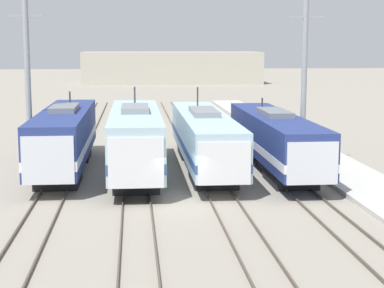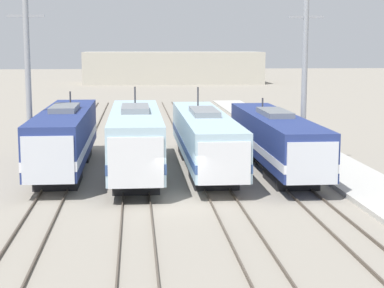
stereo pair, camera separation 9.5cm
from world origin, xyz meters
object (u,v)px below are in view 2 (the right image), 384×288
Objects in this scene: locomotive_far_right at (276,140)px; catenary_tower_right at (304,81)px; locomotive_center_left at (136,140)px; locomotive_far_left at (65,138)px; locomotive_center_right at (205,139)px; catenary_tower_left at (28,82)px.

catenary_tower_right is at bearing 25.87° from locomotive_far_right.
locomotive_far_left is at bearing 160.72° from locomotive_center_left.
locomotive_center_right is (4.58, 1.67, -0.20)m from locomotive_center_left.
locomotive_center_left reaches higher than locomotive_center_right.
catenary_tower_left is at bearing 176.40° from locomotive_far_right.
catenary_tower_right is (18.03, 0.00, 0.00)m from catenary_tower_left.
catenary_tower_left and catenary_tower_right have the same top height.
locomotive_far_left is at bearing -178.95° from catenary_tower_right.
catenary_tower_left reaches higher than locomotive_far_right.
locomotive_center_left is 1.48× the size of catenary_tower_right.
locomotive_center_right is at bearing -1.12° from catenary_tower_left.
locomotive_far_left is 13.76m from locomotive_far_right.
locomotive_center_right is 1.73× the size of catenary_tower_left.
catenary_tower_right is (6.65, 0.22, 3.79)m from locomotive_center_right.
catenary_tower_right is at bearing 9.57° from locomotive_center_left.
locomotive_far_right is 1.64× the size of catenary_tower_right.
locomotive_center_left is 7.92m from catenary_tower_left.
locomotive_center_right is 12.00m from catenary_tower_left.
locomotive_center_right is 1.73× the size of catenary_tower_right.
locomotive_center_right is at bearing 20.04° from locomotive_center_left.
catenary_tower_left is at bearing 164.44° from locomotive_center_left.
locomotive_far_left is at bearing -7.46° from catenary_tower_left.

